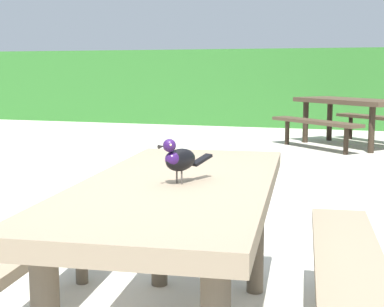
% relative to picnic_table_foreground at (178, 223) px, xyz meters
% --- Properties ---
extents(hedge_wall, '(28.00, 2.21, 1.61)m').
position_rel_picnic_table_foreground_xyz_m(hedge_wall, '(-0.14, 10.60, 0.25)').
color(hedge_wall, '#2D6B28').
rests_on(hedge_wall, ground).
extents(picnic_table_foreground, '(1.86, 1.89, 0.74)m').
position_rel_picnic_table_foreground_xyz_m(picnic_table_foreground, '(0.00, 0.00, 0.00)').
color(picnic_table_foreground, '#84725B').
rests_on(picnic_table_foreground, ground).
extents(bird_grackle, '(0.16, 0.27, 0.18)m').
position_rel_picnic_table_foreground_xyz_m(bird_grackle, '(0.03, -0.08, 0.29)').
color(bird_grackle, black).
rests_on(bird_grackle, picnic_table_foreground).
extents(picnic_table_mid_right, '(2.39, 2.39, 0.74)m').
position_rel_picnic_table_foreground_xyz_m(picnic_table_mid_right, '(0.40, 7.03, 0.00)').
color(picnic_table_mid_right, '#473828').
rests_on(picnic_table_mid_right, ground).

